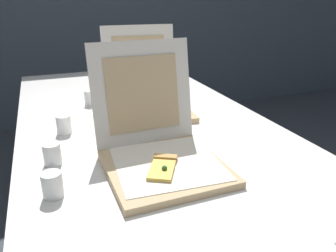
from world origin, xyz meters
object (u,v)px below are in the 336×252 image
cup_white_near_center (52,154)px  cup_white_mid (64,125)px  cup_white_near_left (52,185)px  pizza_box_front (160,150)px  pizza_box_middle (147,99)px  table (149,136)px  cup_white_far (90,98)px

cup_white_near_center → cup_white_mid: (0.05, 0.24, 0.00)m
cup_white_near_left → cup_white_mid: bearing=81.4°
pizza_box_front → pizza_box_middle: 0.51m
cup_white_near_left → table: bearing=44.2°
cup_white_far → pizza_box_front: bearing=-80.9°
table → cup_white_near_left: cup_white_near_left is taller
cup_white_near_center → cup_white_mid: same height
table → cup_white_near_center: bearing=-153.0°
pizza_box_front → cup_white_near_left: size_ratio=5.96×
table → cup_white_near_left: bearing=-135.8°
cup_white_near_center → cup_white_near_left: size_ratio=1.00×
table → cup_white_mid: 0.33m
cup_white_near_center → cup_white_mid: 0.25m
pizza_box_middle → cup_white_near_center: bearing=-134.1°
pizza_box_front → pizza_box_middle: (0.12, 0.50, 0.00)m
pizza_box_middle → cup_white_near_left: bearing=-123.4°
cup_white_near_left → pizza_box_front: bearing=10.7°
table → cup_white_mid: size_ratio=31.24×
pizza_box_front → cup_white_near_center: size_ratio=5.96×
pizza_box_middle → cup_white_near_center: size_ratio=5.95×
cup_white_mid → cup_white_far: same height
pizza_box_front → cup_white_near_center: (-0.31, 0.12, -0.02)m
pizza_box_middle → cup_white_mid: 0.40m
cup_white_far → cup_white_mid: bearing=-115.4°
pizza_box_middle → cup_white_mid: (-0.37, -0.13, -0.02)m
table → cup_white_far: size_ratio=31.24×
cup_white_near_center → cup_white_far: same height
cup_white_mid → cup_white_near_left: (-0.06, -0.42, 0.00)m
table → cup_white_mid: cup_white_mid is taller
table → cup_white_near_center: 0.43m
cup_white_near_center → cup_white_near_left: bearing=-92.9°
pizza_box_front → cup_white_near_center: pizza_box_front is taller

